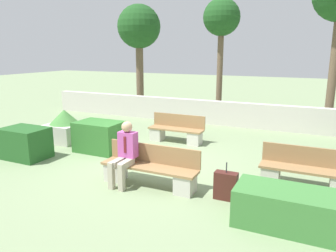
% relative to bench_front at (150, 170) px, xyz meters
% --- Properties ---
extents(ground_plane, '(60.00, 60.00, 0.00)m').
position_rel_bench_front_xyz_m(ground_plane, '(-0.50, 1.15, -0.33)').
color(ground_plane, gray).
extents(perimeter_wall, '(14.89, 0.30, 0.91)m').
position_rel_bench_front_xyz_m(perimeter_wall, '(-0.50, 6.20, 0.12)').
color(perimeter_wall, beige).
rests_on(perimeter_wall, ground_plane).
extents(bench_front, '(2.10, 0.48, 0.84)m').
position_rel_bench_front_xyz_m(bench_front, '(0.00, 0.00, 0.00)').
color(bench_front, '#937047').
rests_on(bench_front, ground_plane).
extents(bench_left_side, '(1.77, 0.49, 0.84)m').
position_rel_bench_front_xyz_m(bench_left_side, '(2.93, 1.22, -0.01)').
color(bench_left_side, '#937047').
rests_on(bench_left_side, ground_plane).
extents(bench_right_side, '(1.72, 0.49, 0.84)m').
position_rel_bench_front_xyz_m(bench_right_side, '(-0.86, 3.31, -0.02)').
color(bench_right_side, '#937047').
rests_on(bench_right_side, ground_plane).
extents(person_seated_man, '(0.38, 0.64, 1.33)m').
position_rel_bench_front_xyz_m(person_seated_man, '(-0.50, -0.14, 0.41)').
color(person_seated_man, '#B2A893').
rests_on(person_seated_man, ground_plane).
extents(hedge_block_near_left, '(1.25, 0.89, 0.84)m').
position_rel_bench_front_xyz_m(hedge_block_near_left, '(-2.42, 1.53, 0.09)').
color(hedge_block_near_left, '#33702D').
rests_on(hedge_block_near_left, ground_plane).
extents(hedge_block_near_right, '(1.15, 0.83, 0.81)m').
position_rel_bench_front_xyz_m(hedge_block_near_right, '(-3.80, 0.20, 0.07)').
color(hedge_block_near_right, '#235623').
rests_on(hedge_block_near_right, ground_plane).
extents(hedge_block_mid_left, '(2.02, 0.83, 0.62)m').
position_rel_bench_front_xyz_m(hedge_block_mid_left, '(2.96, -0.52, -0.02)').
color(hedge_block_mid_left, '#3D7A38').
rests_on(hedge_block_mid_left, ground_plane).
extents(planter_corner_left, '(1.03, 1.03, 1.00)m').
position_rel_bench_front_xyz_m(planter_corner_left, '(-4.02, 1.92, 0.14)').
color(planter_corner_left, beige).
rests_on(planter_corner_left, ground_plane).
extents(suitcase, '(0.43, 0.20, 0.74)m').
position_rel_bench_front_xyz_m(suitcase, '(1.61, 0.03, -0.06)').
color(suitcase, '#471E19').
rests_on(suitcase, ground_plane).
extents(tree_leftmost, '(1.99, 1.99, 4.84)m').
position_rel_bench_front_xyz_m(tree_leftmost, '(-4.81, 7.97, 3.41)').
color(tree_leftmost, brown).
rests_on(tree_leftmost, ground_plane).
extents(tree_center_left, '(1.50, 1.50, 4.84)m').
position_rel_bench_front_xyz_m(tree_center_left, '(-0.86, 7.82, 3.62)').
color(tree_center_left, brown).
rests_on(tree_center_left, ground_plane).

